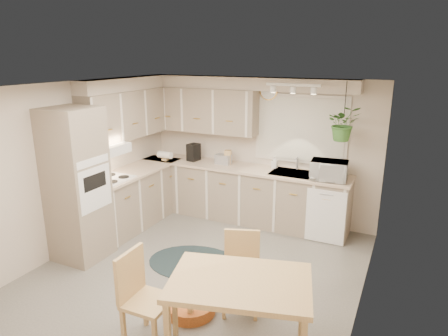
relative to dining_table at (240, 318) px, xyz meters
The scene contains 35 objects.
floor 1.66m from the dining_table, 132.18° to the left, with size 4.20×4.20×0.00m, color slate.
ceiling 2.57m from the dining_table, 132.18° to the left, with size 4.20×4.20×0.00m, color white.
wall_back 3.56m from the dining_table, 108.18° to the left, with size 4.00×0.04×2.40m, color beige.
wall_front 1.62m from the dining_table, 140.06° to the right, with size 4.00×0.04×2.40m, color beige.
wall_left 3.40m from the dining_table, 158.82° to the left, with size 0.04×4.20×2.40m, color beige.
wall_right 1.71m from the dining_table, 52.44° to the left, with size 0.04×4.20×2.40m, color beige.
base_cab_left 3.47m from the dining_table, 143.36° to the left, with size 0.60×1.85×0.90m, color gray.
base_cab_back 3.26m from the dining_table, 113.18° to the left, with size 3.60×0.60×0.90m, color gray.
counter_left 3.50m from the dining_table, 143.26° to the left, with size 0.64×1.89×0.04m, color #CEB196.
counter_back 3.29m from the dining_table, 113.25° to the left, with size 3.64×0.64×0.04m, color #CEB196.
oven_stack 2.95m from the dining_table, 163.45° to the left, with size 0.65×0.65×2.10m, color gray.
wall_oven_face 2.65m from the dining_table, 161.42° to the left, with size 0.02×0.56×0.58m, color white.
upper_cab_left 3.91m from the dining_table, 142.95° to the left, with size 0.35×2.00×0.75m, color gray.
upper_cab_back 4.01m from the dining_table, 123.72° to the left, with size 2.00×0.35×0.75m, color gray.
soffit_left 4.13m from the dining_table, 143.19° to the left, with size 0.30×2.00×0.20m, color beige.
soffit_back 3.89m from the dining_table, 112.18° to the left, with size 3.60×0.30×0.20m, color beige.
cooktop 3.19m from the dining_table, 151.59° to the left, with size 0.52×0.58×0.02m, color white.
range_hood 3.31m from the dining_table, 151.76° to the left, with size 0.40×0.60×0.14m, color white.
window_blinds 3.50m from the dining_table, 96.67° to the left, with size 1.40×0.02×1.00m, color silver.
window_frame 3.51m from the dining_table, 96.65° to the left, with size 1.50×0.02×1.10m, color beige.
sink 3.06m from the dining_table, 97.27° to the left, with size 0.70×0.48×0.10m, color #A3A5AB.
dishwasher_front 2.69m from the dining_table, 85.35° to the left, with size 0.58×0.01×0.83m, color white.
track_light_bar 3.38m from the dining_table, 97.92° to the left, with size 0.80×0.04×0.04m, color white.
wall_clock 3.83m from the dining_table, 105.93° to the left, with size 0.30×0.30×0.03m, color #E0AD4F.
dining_table is the anchor object (origin of this frame).
chair_left 0.90m from the dining_table, 166.40° to the right, with size 0.44×0.44×0.94m, color tan.
chair_back 0.69m from the dining_table, 112.34° to the left, with size 0.42×0.42×0.89m, color tan.
braided_rug 1.86m from the dining_table, 133.50° to the left, with size 1.27×0.95×0.01m, color black.
pet_bed 0.89m from the dining_table, 154.36° to the left, with size 0.55×0.55×0.13m, color #C65D27.
microwave 2.99m from the dining_table, 86.38° to the left, with size 0.53×0.29×0.36m, color white.
soap_bottle 3.28m from the dining_table, 103.42° to the left, with size 0.09×0.20×0.09m, color white.
hanging_plant 3.21m from the dining_table, 83.35° to the left, with size 0.46×0.51×0.39m, color #376A2A.
coffee_maker 3.78m from the dining_table, 126.27° to the left, with size 0.17×0.21×0.30m, color black.
toaster 3.48m from the dining_table, 118.33° to the left, with size 0.27×0.15×0.16m, color #A3A5AB.
knife_block 3.48m from the dining_table, 117.01° to the left, with size 0.11×0.11×0.24m, color tan.
Camera 1 is at (2.33, -4.11, 2.76)m, focal length 32.00 mm.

